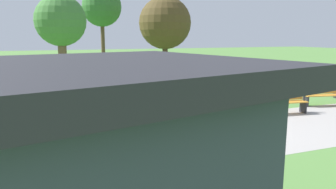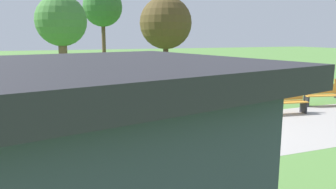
{
  "view_description": "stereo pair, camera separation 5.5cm",
  "coord_description": "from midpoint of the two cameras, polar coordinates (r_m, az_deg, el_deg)",
  "views": [
    {
      "loc": [
        4.16,
        9.16,
        2.89
      ],
      "look_at": [
        -0.0,
        -1.54,
        0.8
      ],
      "focal_mm": 34.66,
      "sensor_mm": 36.0,
      "label": 1
    },
    {
      "loc": [
        4.11,
        9.18,
        2.89
      ],
      "look_at": [
        -0.0,
        -1.54,
        0.8
      ],
      "focal_mm": 34.66,
      "sensor_mm": 36.0,
      "label": 2
    }
  ],
  "objects": [
    {
      "name": "ground_plane",
      "position": [
        10.47,
        3.18,
        -5.72
      ],
      "size": [
        120.0,
        120.0,
        0.0
      ],
      "primitive_type": "plane",
      "color": "#54843D"
    },
    {
      "name": "path_paving",
      "position": [
        9.51,
        5.95,
        -7.42
      ],
      "size": [
        44.93,
        4.1,
        0.01
      ],
      "primitive_type": "cube",
      "color": "#A39E99",
      "rests_on": "ground"
    },
    {
      "name": "bench_3",
      "position": [
        15.06,
        26.08,
        0.04
      ],
      "size": [
        1.95,
        0.91,
        0.89
      ],
      "rotation": [
        0.0,
        0.0,
        -0.24
      ],
      "color": "orange",
      "rests_on": "ground"
    },
    {
      "name": "bench_4",
      "position": [
        12.84,
        19.51,
        -1.11
      ],
      "size": [
        1.94,
        0.74,
        0.89
      ],
      "rotation": [
        0.0,
        0.0,
        -0.14
      ],
      "color": "orange",
      "rests_on": "ground"
    },
    {
      "name": "bench_5",
      "position": [
        11.06,
        9.51,
        -2.43
      ],
      "size": [
        1.91,
        0.56,
        0.89
      ],
      "rotation": [
        0.0,
        0.0,
        -0.05
      ],
      "color": "orange",
      "rests_on": "ground"
    },
    {
      "name": "bench_6",
      "position": [
        9.97,
        -4.28,
        -3.71
      ],
      "size": [
        1.91,
        0.56,
        0.89
      ],
      "rotation": [
        0.0,
        0.0,
        0.05
      ],
      "color": "orange",
      "rests_on": "ground"
    },
    {
      "name": "bench_7",
      "position": [
        9.84,
        -20.24,
        -4.54
      ],
      "size": [
        1.94,
        0.74,
        0.89
      ],
      "rotation": [
        0.0,
        0.0,
        0.14
      ],
      "color": "orange",
      "rests_on": "ground"
    },
    {
      "name": "tree_1",
      "position": [
        16.88,
        -18.17,
        12.01
      ],
      "size": [
        2.47,
        2.47,
        4.84
      ],
      "color": "brown",
      "rests_on": "ground"
    },
    {
      "name": "tree_2",
      "position": [
        20.54,
        -0.32,
        12.42
      ],
      "size": [
        3.23,
        3.23,
        5.27
      ],
      "color": "#4C3828",
      "rests_on": "ground"
    },
    {
      "name": "tree_3",
      "position": [
        22.57,
        -11.36,
        14.78
      ],
      "size": [
        2.59,
        2.59,
        6.06
      ],
      "color": "brown",
      "rests_on": "ground"
    }
  ]
}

